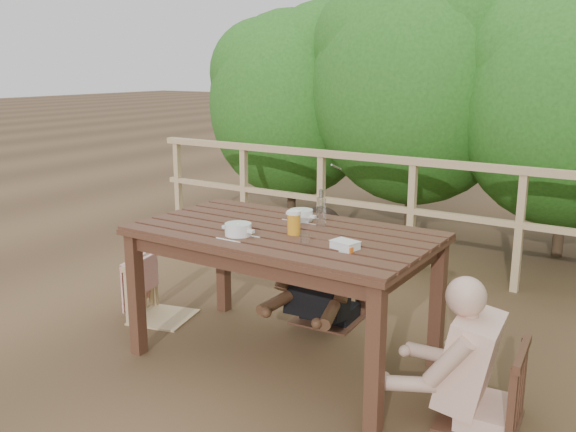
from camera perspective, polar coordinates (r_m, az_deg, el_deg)
The scene contains 15 objects.
ground at distance 3.99m, azimuth -0.40°, elevation -12.82°, with size 60.00×60.00×0.00m, color brown.
table at distance 3.82m, azimuth -0.41°, elevation -7.36°, with size 1.75×0.99×0.81m, color #3F2519.
chair_left at distance 4.51m, azimuth -11.47°, elevation -4.29°, with size 0.41×0.41×0.82m, color tan.
chair_far at distance 4.40m, azimuth 3.79°, elevation -4.06°, with size 0.44×0.44×0.89m, color #3F2519.
chair_right at distance 3.32m, azimuth 17.43°, elevation -11.23°, with size 0.41×0.41×0.83m, color #3F2519.
woman at distance 4.36m, azimuth 3.96°, elevation -1.41°, with size 0.52×0.64×1.30m, color black, non-canonical shape.
diner_right at distance 3.24m, azimuth 18.21°, elevation -7.94°, with size 0.50×0.62×1.25m, color #DEAC97, non-canonical shape.
railing at distance 5.50m, azimuth 11.15°, elevation 0.00°, with size 5.60×0.10×1.01m, color tan.
hedge_row at distance 6.38m, azimuth 19.39°, elevation 13.99°, with size 6.60×1.60×3.80m, color #235618, non-canonical shape.
soup_near at distance 3.58m, azimuth -4.55°, elevation -1.34°, with size 0.26×0.26×0.09m, color white.
soup_far at distance 3.91m, azimuth 1.20°, elevation -0.02°, with size 0.25×0.25×0.08m, color white.
beer_glass at distance 3.58m, azimuth 0.54°, elevation -0.73°, with size 0.08×0.08×0.15m, color gold.
bottle at distance 3.73m, azimuth 3.03°, elevation 0.56°, with size 0.06×0.06×0.24m, color silver.
tumbler at distance 3.40m, azimuth 1.54°, elevation -2.24°, with size 0.06×0.06×0.07m, color white.
butter_tub at distance 3.32m, azimuth 5.21°, elevation -2.75°, with size 0.14×0.10×0.06m, color silver.
Camera 1 is at (1.97, -2.98, 1.77)m, focal length 39.12 mm.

